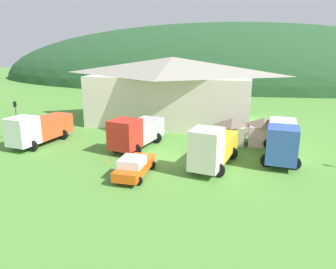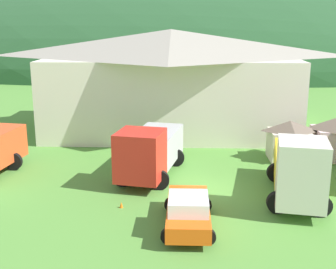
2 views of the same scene
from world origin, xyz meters
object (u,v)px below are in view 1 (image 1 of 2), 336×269
(play_shed_pink, at_px, (263,131))
(depot_building, at_px, (173,89))
(crane_truck_red, at_px, (135,132))
(traffic_cone_near_pickup, at_px, (106,163))
(traffic_light_west, at_px, (17,117))
(heavy_rig_striped, at_px, (213,147))
(box_truck_blue, at_px, (282,139))
(play_shed_cream, at_px, (232,131))
(service_pickup_orange, at_px, (134,166))
(heavy_rig_white, at_px, (39,128))

(play_shed_pink, bearing_deg, depot_building, 144.34)
(crane_truck_red, bearing_deg, traffic_cone_near_pickup, -2.04)
(crane_truck_red, relative_size, traffic_light_west, 1.75)
(heavy_rig_striped, distance_m, box_truck_blue, 6.72)
(crane_truck_red, bearing_deg, play_shed_cream, 124.03)
(heavy_rig_striped, xyz_separation_m, service_pickup_orange, (-5.62, -3.27, -0.93))
(box_truck_blue, height_order, traffic_light_west, traffic_light_west)
(play_shed_cream, relative_size, heavy_rig_striped, 0.36)
(box_truck_blue, bearing_deg, heavy_rig_white, -81.28)
(crane_truck_red, bearing_deg, heavy_rig_striped, 78.05)
(depot_building, bearing_deg, traffic_cone_near_pickup, -97.06)
(depot_building, xyz_separation_m, traffic_light_west, (-13.64, -12.66, -1.71))
(box_truck_blue, relative_size, service_pickup_orange, 1.68)
(crane_truck_red, bearing_deg, depot_building, -173.08)
(heavy_rig_white, bearing_deg, crane_truck_red, 105.72)
(crane_truck_red, bearing_deg, heavy_rig_white, -72.07)
(heavy_rig_white, relative_size, box_truck_blue, 0.91)
(heavy_rig_striped, bearing_deg, play_shed_cream, -179.02)
(heavy_rig_white, xyz_separation_m, heavy_rig_striped, (17.73, -2.26, 0.06))
(crane_truck_red, height_order, box_truck_blue, box_truck_blue)
(play_shed_cream, distance_m, traffic_light_west, 22.18)
(heavy_rig_striped, xyz_separation_m, box_truck_blue, (5.69, 3.57, 0.09))
(traffic_cone_near_pickup, bearing_deg, play_shed_pink, 33.01)
(box_truck_blue, relative_size, traffic_light_west, 1.94)
(heavy_rig_white, height_order, traffic_cone_near_pickup, heavy_rig_white)
(play_shed_pink, bearing_deg, heavy_rig_striped, -120.04)
(play_shed_pink, xyz_separation_m, service_pickup_orange, (-9.89, -10.65, -0.63))
(crane_truck_red, relative_size, box_truck_blue, 0.90)
(box_truck_blue, relative_size, traffic_cone_near_pickup, 13.28)
(heavy_rig_white, bearing_deg, service_pickup_orange, 74.68)
(play_shed_cream, bearing_deg, crane_truck_red, -157.44)
(play_shed_cream, bearing_deg, heavy_rig_striped, -99.47)
(play_shed_cream, height_order, traffic_cone_near_pickup, play_shed_cream)
(depot_building, relative_size, heavy_rig_white, 2.84)
(heavy_rig_striped, bearing_deg, service_pickup_orange, -49.37)
(box_truck_blue, height_order, traffic_cone_near_pickup, box_truck_blue)
(box_truck_blue, bearing_deg, play_shed_cream, -122.80)
(service_pickup_orange, height_order, traffic_cone_near_pickup, service_pickup_orange)
(traffic_light_west, relative_size, traffic_cone_near_pickup, 6.85)
(heavy_rig_white, height_order, crane_truck_red, crane_truck_red)
(traffic_light_west, bearing_deg, play_shed_pink, 10.68)
(crane_truck_red, bearing_deg, service_pickup_orange, 29.74)
(traffic_cone_near_pickup, bearing_deg, traffic_light_west, 161.43)
(crane_truck_red, height_order, service_pickup_orange, crane_truck_red)
(box_truck_blue, xyz_separation_m, service_pickup_orange, (-11.32, -6.84, -1.01))
(heavy_rig_white, bearing_deg, traffic_cone_near_pickup, 77.87)
(heavy_rig_white, distance_m, heavy_rig_striped, 17.87)
(depot_building, height_order, traffic_cone_near_pickup, depot_building)
(traffic_light_west, bearing_deg, play_shed_cream, 11.52)
(depot_building, bearing_deg, heavy_rig_white, -129.65)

